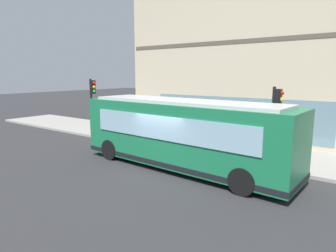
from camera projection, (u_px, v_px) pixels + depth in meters
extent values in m
plane|color=#2D2D30|center=(165.00, 171.00, 12.86)|extent=(120.00, 120.00, 0.00)
cube|color=#9E9991|center=(216.00, 147.00, 16.68)|extent=(4.42, 40.00, 0.15)
cube|color=beige|center=(257.00, 55.00, 20.41)|extent=(7.32, 16.16, 11.08)
cube|color=brown|center=(237.00, 42.00, 17.52)|extent=(0.36, 15.84, 0.24)
cube|color=slate|center=(233.00, 116.00, 18.21)|extent=(0.12, 11.31, 2.40)
cube|color=#197247|center=(183.00, 133.00, 12.96)|extent=(3.01, 10.11, 2.70)
cube|color=silver|center=(183.00, 101.00, 12.72)|extent=(2.58, 9.10, 0.12)
cube|color=#8CB2C6|center=(109.00, 114.00, 15.97)|extent=(2.20, 0.19, 1.20)
cube|color=#8CB2C6|center=(199.00, 121.00, 13.87)|extent=(0.48, 8.19, 1.00)
cube|color=#8CB2C6|center=(165.00, 128.00, 11.92)|extent=(0.48, 8.19, 1.00)
cube|color=black|center=(183.00, 159.00, 13.17)|extent=(3.05, 10.16, 0.20)
cylinder|color=black|center=(143.00, 141.00, 16.26)|extent=(0.35, 1.01, 1.00)
cylinder|color=black|center=(110.00, 150.00, 14.50)|extent=(0.35, 1.01, 1.00)
cylinder|color=black|center=(267.00, 166.00, 11.93)|extent=(0.35, 1.01, 1.00)
cylinder|color=black|center=(242.00, 181.00, 10.17)|extent=(0.35, 1.01, 1.00)
cylinder|color=black|center=(272.00, 126.00, 12.99)|extent=(0.14, 0.14, 3.50)
cube|color=black|center=(278.00, 99.00, 12.68)|extent=(0.32, 0.24, 0.90)
sphere|color=red|center=(282.00, 93.00, 12.55)|extent=(0.20, 0.20, 0.20)
sphere|color=yellow|center=(281.00, 100.00, 12.60)|extent=(0.20, 0.20, 0.20)
sphere|color=green|center=(281.00, 106.00, 12.65)|extent=(0.20, 0.20, 0.20)
cylinder|color=black|center=(92.00, 107.00, 19.88)|extent=(0.14, 0.14, 3.74)
cube|color=black|center=(93.00, 87.00, 19.54)|extent=(0.32, 0.24, 0.90)
sphere|color=red|center=(94.00, 83.00, 19.42)|extent=(0.20, 0.20, 0.20)
sphere|color=yellow|center=(94.00, 87.00, 19.47)|extent=(0.20, 0.20, 0.20)
sphere|color=green|center=(94.00, 91.00, 19.52)|extent=(0.20, 0.20, 0.20)
cylinder|color=silver|center=(213.00, 135.00, 17.67)|extent=(0.14, 0.14, 0.80)
cylinder|color=silver|center=(210.00, 135.00, 17.67)|extent=(0.14, 0.14, 0.80)
cylinder|color=black|center=(212.00, 124.00, 17.55)|extent=(0.32, 0.32, 0.63)
sphere|color=beige|center=(212.00, 117.00, 17.48)|extent=(0.22, 0.22, 0.22)
cylinder|color=#8C3F8C|center=(243.00, 146.00, 14.93)|extent=(0.14, 0.14, 0.87)
cylinder|color=#8C3F8C|center=(243.00, 147.00, 14.76)|extent=(0.14, 0.14, 0.87)
cylinder|color=#8C3F8C|center=(243.00, 131.00, 14.71)|extent=(0.32, 0.32, 0.69)
sphere|color=beige|center=(244.00, 122.00, 14.63)|extent=(0.24, 0.24, 0.24)
cylinder|color=#8C3F8C|center=(195.00, 140.00, 16.48)|extent=(0.14, 0.14, 0.82)
cylinder|color=#8C3F8C|center=(198.00, 139.00, 16.54)|extent=(0.14, 0.14, 0.82)
cylinder|color=#3F8C4C|center=(197.00, 127.00, 16.38)|extent=(0.32, 0.32, 0.65)
sphere|color=beige|center=(197.00, 119.00, 16.31)|extent=(0.22, 0.22, 0.22)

